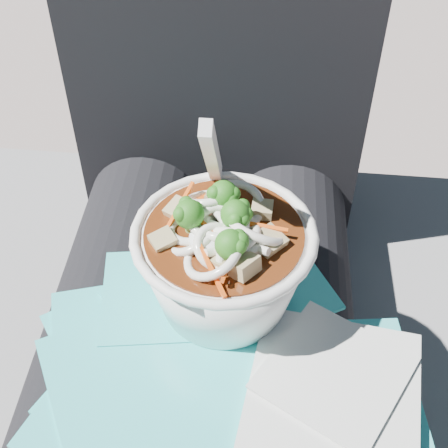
# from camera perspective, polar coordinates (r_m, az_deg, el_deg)

# --- Properties ---
(stone_ledge) EXTENTS (1.01, 0.53, 0.45)m
(stone_ledge) POSITION_cam_1_polar(r_m,az_deg,el_deg) (0.98, -0.91, -14.11)
(stone_ledge) COLOR slate
(stone_ledge) RESTS_ON ground
(lap) EXTENTS (0.32, 0.48, 0.14)m
(lap) POSITION_cam_1_polar(r_m,az_deg,el_deg) (0.65, -2.44, -12.01)
(lap) COLOR black
(lap) RESTS_ON stone_ledge
(person_body) EXTENTS (0.34, 0.94, 0.99)m
(person_body) POSITION_cam_1_polar(r_m,az_deg,el_deg) (0.69, -1.65, -4.32)
(person_body) COLOR black
(person_body) RESTS_ON ground
(plastic_bag) EXTENTS (0.35, 0.38, 0.02)m
(plastic_bag) POSITION_cam_1_polar(r_m,az_deg,el_deg) (0.55, -2.35, -12.48)
(plastic_bag) COLOR #2DBCBD
(plastic_bag) RESTS_ON lap
(napkins) EXTENTS (0.16, 0.16, 0.01)m
(napkins) POSITION_cam_1_polar(r_m,az_deg,el_deg) (0.54, 10.03, -14.18)
(napkins) COLOR silver
(napkins) RESTS_ON plastic_bag
(udon_bowl) EXTENTS (0.19, 0.19, 0.20)m
(udon_bowl) POSITION_cam_1_polar(r_m,az_deg,el_deg) (0.54, -0.01, -2.99)
(udon_bowl) COLOR white
(udon_bowl) RESTS_ON plastic_bag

